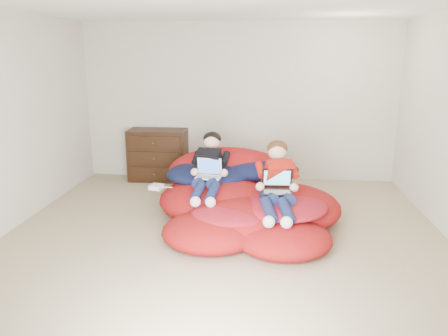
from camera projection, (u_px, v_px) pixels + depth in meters
The scene contains 9 objects.
room_shell at pixel (223, 219), 4.85m from camera, with size 5.10×5.10×2.77m.
dresser at pixel (158, 155), 7.09m from camera, with size 0.93×0.52×0.83m.
beanbag_pile at pixel (242, 200), 5.35m from camera, with size 2.27×2.32×0.83m.
cream_pillow at pixel (210, 157), 6.07m from camera, with size 0.43×0.28×0.28m, color beige.
older_boy at pixel (210, 166), 5.31m from camera, with size 0.36×1.03×0.70m.
younger_boy at pixel (277, 179), 4.94m from camera, with size 0.41×1.11×0.72m.
laptop_white at pixel (209, 172), 5.26m from camera, with size 0.32×0.28×0.22m.
laptop_black at pixel (277, 186), 4.89m from camera, with size 0.35×0.33×0.24m.
power_adapter at pixel (156, 187), 5.36m from camera, with size 0.15×0.15×0.06m, color silver.
Camera 1 is at (0.44, -4.53, 2.00)m, focal length 35.00 mm.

